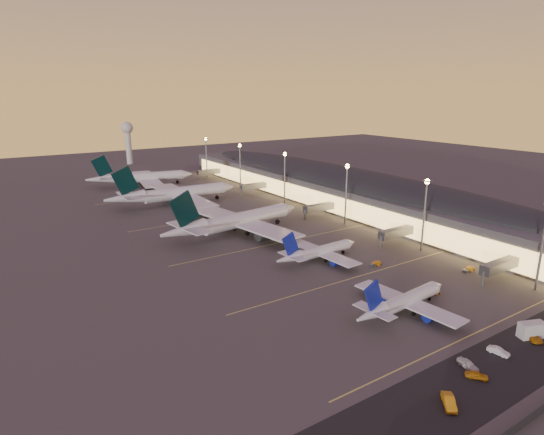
{
  "coord_description": "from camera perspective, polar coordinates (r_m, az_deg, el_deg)",
  "views": [
    {
      "loc": [
        -92.55,
        -98.23,
        54.51
      ],
      "look_at": [
        2.0,
        45.0,
        7.0
      ],
      "focal_mm": 30.0,
      "sensor_mm": 36.0,
      "label": 1
    }
  ],
  "objects": [
    {
      "name": "light_masts",
      "position": [
        211.04,
        4.74,
        5.34
      ],
      "size": [
        2.2,
        217.2,
        25.9
      ],
      "color": "slate",
      "rests_on": "ground"
    },
    {
      "name": "airliner_narrow_north",
      "position": [
        152.26,
        5.8,
        -4.32
      ],
      "size": [
        34.16,
        30.52,
        12.21
      ],
      "rotation": [
        0.0,
        0.0,
        0.05
      ],
      "color": "silver",
      "rests_on": "ground"
    },
    {
      "name": "baggage_tug_b",
      "position": [
        156.72,
        23.46,
        -6.0
      ],
      "size": [
        4.35,
        2.09,
        1.26
      ],
      "rotation": [
        0.0,
        0.0,
        0.06
      ],
      "color": "#BF780F",
      "rests_on": "ground"
    },
    {
      "name": "baggage_tug_c",
      "position": [
        152.09,
        12.87,
        -5.71
      ],
      "size": [
        4.28,
        2.1,
        1.24
      ],
      "rotation": [
        0.0,
        0.0,
        0.09
      ],
      "color": "#BF780F",
      "rests_on": "ground"
    },
    {
      "name": "service_van_a",
      "position": [
        105.45,
        23.37,
        -16.54
      ],
      "size": [
        2.83,
        5.12,
        1.65
      ],
      "primitive_type": "imported",
      "rotation": [
        0.0,
        0.0,
        -0.19
      ],
      "color": "silver",
      "rests_on": "ground"
    },
    {
      "name": "service_lane",
      "position": [
        115.41,
        28.93,
        -14.82
      ],
      "size": [
        260.0,
        16.0,
        0.01
      ],
      "color": "black",
      "rests_on": "ground"
    },
    {
      "name": "baggage_tug_a",
      "position": [
        136.03,
        19.68,
        -8.89
      ],
      "size": [
        3.61,
        1.7,
        1.06
      ],
      "rotation": [
        0.0,
        0.0,
        -0.04
      ],
      "color": "#BF780F",
      "rests_on": "ground"
    },
    {
      "name": "airliner_wide_mid",
      "position": [
        231.17,
        -12.16,
        2.9
      ],
      "size": [
        67.3,
        61.07,
        21.59
      ],
      "rotation": [
        0.0,
        0.0,
        -0.01
      ],
      "color": "silver",
      "rests_on": "ground"
    },
    {
      "name": "airliner_wide_near",
      "position": [
        179.55,
        -4.61,
        -0.47
      ],
      "size": [
        64.95,
        59.76,
        20.8
      ],
      "rotation": [
        0.0,
        0.0,
        0.15
      ],
      "color": "silver",
      "rests_on": "ground"
    },
    {
      "name": "terminal_building",
      "position": [
        234.66,
        8.55,
        4.06
      ],
      "size": [
        56.35,
        255.0,
        17.46
      ],
      "color": "#48484C",
      "rests_on": "ground"
    },
    {
      "name": "service_van_d",
      "position": [
        122.31,
        29.91,
        -12.85
      ],
      "size": [
        4.59,
        5.66,
        1.43
      ],
      "primitive_type": "imported",
      "rotation": [
        0.0,
        0.0,
        -0.51
      ],
      "color": "#BF780F",
      "rests_on": "ground"
    },
    {
      "name": "lane_markings",
      "position": [
        175.06,
        0.36,
        -2.67
      ],
      "size": [
        90.0,
        180.36,
        0.0
      ],
      "color": "#D8C659",
      "rests_on": "ground"
    },
    {
      "name": "radar_tower",
      "position": [
        374.05,
        -17.65,
        9.76
      ],
      "size": [
        9.0,
        9.0,
        32.5
      ],
      "color": "silver",
      "rests_on": "ground"
    },
    {
      "name": "service_van_b",
      "position": [
        102.85,
        24.3,
        -17.58
      ],
      "size": [
        3.92,
        4.48,
        1.46
      ],
      "primitive_type": "imported",
      "rotation": [
        0.0,
        0.0,
        0.63
      ],
      "color": "#BF780F",
      "rests_on": "ground"
    },
    {
      "name": "service_van_c",
      "position": [
        112.82,
        26.53,
        -14.78
      ],
      "size": [
        2.18,
        4.69,
        1.49
      ],
      "primitive_type": "imported",
      "rotation": [
        0.0,
        0.0,
        0.14
      ],
      "color": "silver",
      "rests_on": "ground"
    },
    {
      "name": "catering_truck_a",
      "position": [
        123.04,
        29.93,
        -12.16
      ],
      "size": [
        7.02,
        4.77,
        3.69
      ],
      "rotation": [
        0.0,
        0.0,
        -0.38
      ],
      "color": "silver",
      "rests_on": "ground"
    },
    {
      "name": "ground",
      "position": [
        145.56,
        9.2,
        -6.73
      ],
      "size": [
        700.0,
        700.0,
        0.0
      ],
      "primitive_type": "plane",
      "color": "#42403D"
    },
    {
      "name": "airliner_narrow_south",
      "position": [
        121.71,
        16.11,
        -10.13
      ],
      "size": [
        34.38,
        30.81,
        12.28
      ],
      "rotation": [
        0.0,
        0.0,
        0.08
      ],
      "color": "silver",
      "rests_on": "ground"
    },
    {
      "name": "airliner_wide_far",
      "position": [
        283.44,
        -16.07,
        4.83
      ],
      "size": [
        61.83,
        57.03,
        19.83
      ],
      "rotation": [
        0.0,
        0.0,
        -0.17
      ],
      "color": "silver",
      "rests_on": "ground"
    },
    {
      "name": "service_van_f",
      "position": [
        93.51,
        21.33,
        -20.73
      ],
      "size": [
        4.92,
        5.21,
        1.75
      ],
      "primitive_type": "imported",
      "rotation": [
        0.0,
        0.0,
        -0.72
      ],
      "color": "#BF780F",
      "rests_on": "ground"
    }
  ]
}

